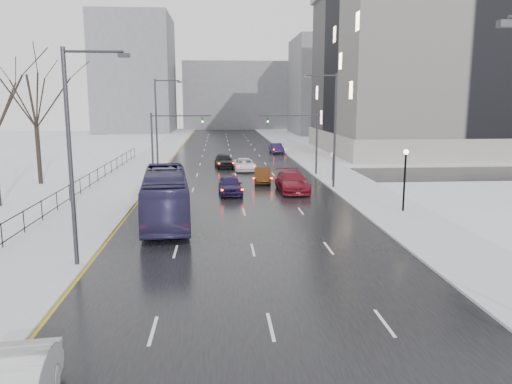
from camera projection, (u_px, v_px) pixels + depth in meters
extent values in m
cube|color=black|center=(232.00, 162.00, 63.24)|extent=(16.00, 150.00, 0.04)
cube|color=black|center=(236.00, 176.00, 51.47)|extent=(130.00, 10.00, 0.04)
cube|color=silver|center=(149.00, 162.00, 62.46)|extent=(5.00, 150.00, 0.16)
cube|color=silver|center=(314.00, 161.00, 64.00)|extent=(5.00, 150.00, 0.16)
cube|color=white|center=(71.00, 163.00, 61.76)|extent=(14.00, 150.00, 0.12)
cube|color=black|center=(46.00, 198.00, 32.61)|extent=(0.04, 70.00, 0.05)
cube|color=black|center=(48.00, 213.00, 32.79)|extent=(0.04, 70.00, 0.05)
cylinder|color=black|center=(47.00, 207.00, 32.72)|extent=(0.06, 0.06, 1.30)
cube|color=#2D2D33|center=(508.00, 24.00, 12.88)|extent=(0.50, 0.25, 0.18)
cylinder|color=#2D2D33|center=(335.00, 132.00, 43.34)|extent=(0.20, 0.20, 10.00)
cylinder|color=#2D2D33|center=(321.00, 75.00, 42.37)|extent=(2.60, 0.12, 0.12)
cube|color=#2D2D33|center=(306.00, 77.00, 42.31)|extent=(0.50, 0.25, 0.18)
cylinder|color=#2D2D33|center=(70.00, 161.00, 22.49)|extent=(0.20, 0.20, 10.00)
cylinder|color=#2D2D33|center=(93.00, 52.00, 21.72)|extent=(2.60, 0.12, 0.12)
cube|color=#2D2D33|center=(124.00, 55.00, 21.84)|extent=(0.50, 0.25, 0.18)
cylinder|color=#2D2D33|center=(156.00, 126.00, 53.87)|extent=(0.20, 0.20, 10.00)
cylinder|color=#2D2D33|center=(167.00, 81.00, 53.10)|extent=(2.60, 0.12, 0.12)
cube|color=#2D2D33|center=(179.00, 82.00, 53.23)|extent=(0.50, 0.25, 0.18)
cylinder|color=black|center=(404.00, 182.00, 34.23)|extent=(0.14, 0.14, 4.00)
sphere|color=#FFE5B2|center=(406.00, 152.00, 33.85)|extent=(0.36, 0.36, 0.36)
cylinder|color=#2D2D33|center=(317.00, 144.00, 51.50)|extent=(0.20, 0.20, 6.50)
cylinder|color=#2D2D33|center=(288.00, 116.00, 50.75)|extent=(6.00, 0.12, 0.12)
imported|color=#2D2D33|center=(268.00, 122.00, 50.70)|extent=(0.15, 0.18, 0.90)
sphere|color=#19FF33|center=(268.00, 122.00, 50.55)|extent=(0.16, 0.16, 0.16)
cylinder|color=#2D2D33|center=(152.00, 145.00, 50.27)|extent=(0.20, 0.20, 6.50)
cylinder|color=#2D2D33|center=(181.00, 116.00, 49.95)|extent=(6.00, 0.12, 0.12)
imported|color=#2D2D33|center=(203.00, 122.00, 50.22)|extent=(0.15, 0.18, 0.90)
sphere|color=#19FF33|center=(202.00, 122.00, 50.07)|extent=(0.16, 0.16, 0.16)
cylinder|color=#2D2D33|center=(332.00, 167.00, 47.97)|extent=(0.06, 0.06, 2.50)
cylinder|color=white|center=(333.00, 155.00, 47.76)|extent=(0.60, 0.03, 0.60)
torus|color=#B20C0C|center=(333.00, 155.00, 47.76)|extent=(0.58, 0.06, 0.58)
cube|color=gray|center=(461.00, 72.00, 75.41)|extent=(40.00, 30.00, 24.00)
cube|color=gray|center=(456.00, 141.00, 77.31)|extent=(40.60, 30.60, 3.00)
cube|color=slate|center=(344.00, 86.00, 117.25)|extent=(24.00, 20.00, 22.00)
cube|color=slate|center=(135.00, 75.00, 122.85)|extent=(18.00, 22.00, 28.00)
cube|color=slate|center=(238.00, 96.00, 140.37)|extent=(30.00, 18.00, 18.00)
imported|color=#2B274D|center=(165.00, 196.00, 32.02)|extent=(3.84, 11.84, 3.24)
imported|color=#1E153F|center=(230.00, 185.00, 41.29)|extent=(2.08, 4.70, 1.57)
imported|color=#45220B|center=(262.00, 175.00, 47.01)|extent=(1.83, 4.40, 1.42)
imported|color=white|center=(244.00, 165.00, 55.12)|extent=(2.54, 5.03, 1.36)
imported|color=maroon|center=(292.00, 182.00, 42.46)|extent=(2.58, 5.97, 1.71)
imported|color=black|center=(224.00, 160.00, 57.95)|extent=(2.37, 4.86, 1.59)
imported|color=#231540|center=(276.00, 148.00, 73.54)|extent=(1.96, 4.50, 1.44)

